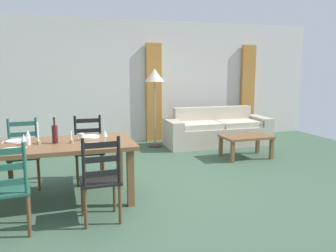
{
  "coord_description": "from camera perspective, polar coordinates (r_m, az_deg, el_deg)",
  "views": [
    {
      "loc": [
        -1.28,
        -4.29,
        1.65
      ],
      "look_at": [
        0.36,
        0.77,
        0.75
      ],
      "focal_mm": 36.64,
      "sensor_mm": 36.0,
      "label": 1
    }
  ],
  "objects": [
    {
      "name": "wine_bottle",
      "position": [
        4.37,
        -18.31,
        -1.2
      ],
      "size": [
        0.07,
        0.07,
        0.32
      ],
      "color": "#471919",
      "rests_on": "dining_table"
    },
    {
      "name": "fork_near_right",
      "position": [
        4.13,
        -14.24,
        -3.24
      ],
      "size": [
        0.02,
        0.17,
        0.01
      ],
      "primitive_type": "cube",
      "rotation": [
        0.0,
        0.0,
        0.01
      ],
      "color": "silver",
      "rests_on": "dining_table"
    },
    {
      "name": "ground_plane",
      "position": [
        4.78,
        -1.25,
        -10.73
      ],
      "size": [
        9.6,
        9.6,
        0.02
      ],
      "primitive_type": "cube",
      "color": "#3C5841"
    },
    {
      "name": "dining_table",
      "position": [
        4.39,
        -18.33,
        -3.88
      ],
      "size": [
        1.9,
        0.96,
        0.75
      ],
      "color": "brown",
      "rests_on": "ground_plane"
    },
    {
      "name": "wall_far",
      "position": [
        7.71,
        -8.41,
        7.26
      ],
      "size": [
        9.6,
        0.16,
        2.7
      ],
      "primitive_type": "cube",
      "color": "beige",
      "rests_on": "ground_plane"
    },
    {
      "name": "coffee_cup_primary",
      "position": [
        4.46,
        -14.18,
        -1.74
      ],
      "size": [
        0.07,
        0.07,
        0.09
      ],
      "primitive_type": "cylinder",
      "color": "beige",
      "rests_on": "dining_table"
    },
    {
      "name": "standing_lamp",
      "position": [
        7.14,
        -2.27,
        7.66
      ],
      "size": [
        0.4,
        0.4,
        1.64
      ],
      "color": "#332D28",
      "rests_on": "ground_plane"
    },
    {
      "name": "fork_far_left",
      "position": [
        4.66,
        -25.77,
        -2.46
      ],
      "size": [
        0.02,
        0.17,
        0.01
      ],
      "primitive_type": "cube",
      "rotation": [
        0.0,
        0.0,
        -0.02
      ],
      "color": "silver",
      "rests_on": "dining_table"
    },
    {
      "name": "candle_tall",
      "position": [
        4.38,
        -20.79,
        -1.85
      ],
      "size": [
        0.05,
        0.05,
        0.27
      ],
      "color": "#998C66",
      "rests_on": "dining_table"
    },
    {
      "name": "coffee_cup_secondary",
      "position": [
        4.39,
        -22.33,
        -2.35
      ],
      "size": [
        0.07,
        0.07,
        0.09
      ],
      "primitive_type": "cylinder",
      "color": "beige",
      "rests_on": "dining_table"
    },
    {
      "name": "dinner_plate_far_right",
      "position": [
        4.63,
        -12.81,
        -1.74
      ],
      "size": [
        0.24,
        0.24,
        0.02
      ],
      "primitive_type": "cylinder",
      "color": "white",
      "rests_on": "dining_table"
    },
    {
      "name": "candle_short",
      "position": [
        4.32,
        -15.77,
        -2.23
      ],
      "size": [
        0.05,
        0.05,
        0.15
      ],
      "color": "#998C66",
      "rests_on": "dining_table"
    },
    {
      "name": "wine_glass_far_left",
      "position": [
        4.52,
        -22.3,
        -1.19
      ],
      "size": [
        0.06,
        0.06,
        0.16
      ],
      "color": "white",
      "rests_on": "dining_table"
    },
    {
      "name": "dining_chair_far_left",
      "position": [
        5.18,
        -22.86,
        -4.25
      ],
      "size": [
        0.44,
        0.42,
        0.96
      ],
      "color": "#24594F",
      "rests_on": "ground_plane"
    },
    {
      "name": "dinner_plate_far_left",
      "position": [
        4.64,
        -23.94,
        -2.3
      ],
      "size": [
        0.24,
        0.24,
        0.02
      ],
      "primitive_type": "cylinder",
      "color": "white",
      "rests_on": "dining_table"
    },
    {
      "name": "dinner_plate_near_right",
      "position": [
        4.14,
        -12.17,
        -3.04
      ],
      "size": [
        0.24,
        0.24,
        0.02
      ],
      "primitive_type": "cylinder",
      "color": "white",
      "rests_on": "dining_table"
    },
    {
      "name": "fork_far_right",
      "position": [
        4.62,
        -14.66,
        -1.91
      ],
      "size": [
        0.03,
        0.17,
        0.01
      ],
      "primitive_type": "cube",
      "rotation": [
        0.0,
        0.0,
        -0.07
      ],
      "color": "silver",
      "rests_on": "dining_table"
    },
    {
      "name": "curtain_panel_left",
      "position": [
        7.76,
        -2.37,
        5.52
      ],
      "size": [
        0.35,
        0.08,
        2.2
      ],
      "primitive_type": "cube",
      "color": "#B27633",
      "rests_on": "ground_plane"
    },
    {
      "name": "dining_chair_near_left",
      "position": [
        3.76,
        -25.2,
        -9.5
      ],
      "size": [
        0.44,
        0.43,
        0.96
      ],
      "color": "#235847",
      "rests_on": "ground_plane"
    },
    {
      "name": "coffee_table",
      "position": [
        6.51,
        12.85,
        -2.12
      ],
      "size": [
        0.9,
        0.56,
        0.42
      ],
      "color": "brown",
      "rests_on": "ground_plane"
    },
    {
      "name": "dining_chair_near_right",
      "position": [
        3.76,
        -11.14,
        -8.73
      ],
      "size": [
        0.43,
        0.41,
        0.96
      ],
      "color": "black",
      "rests_on": "ground_plane"
    },
    {
      "name": "couch",
      "position": [
        7.57,
        8.07,
        -0.85
      ],
      "size": [
        2.3,
        0.85,
        0.8
      ],
      "color": "#C1B49C",
      "rests_on": "ground_plane"
    },
    {
      "name": "curtain_panel_right",
      "position": [
        8.71,
        13.1,
        5.72
      ],
      "size": [
        0.35,
        0.08,
        2.2
      ],
      "primitive_type": "cube",
      "color": "#B27633",
      "rests_on": "ground_plane"
    },
    {
      "name": "dinner_plate_near_left",
      "position": [
        4.15,
        -24.63,
        -3.67
      ],
      "size": [
        0.24,
        0.24,
        0.02
      ],
      "primitive_type": "cylinder",
      "color": "white",
      "rests_on": "dining_table"
    },
    {
      "name": "dining_chair_far_right",
      "position": [
        5.19,
        -13.02,
        -3.71
      ],
      "size": [
        0.43,
        0.41,
        0.96
      ],
      "color": "black",
      "rests_on": "ground_plane"
    },
    {
      "name": "wine_glass_near_left",
      "position": [
        4.24,
        -22.88,
        -1.88
      ],
      "size": [
        0.06,
        0.06,
        0.16
      ],
      "color": "white",
      "rests_on": "dining_table"
    },
    {
      "name": "wine_glass_near_right",
      "position": [
        4.25,
        -10.45,
        -1.25
      ],
      "size": [
        0.06,
        0.06,
        0.16
      ],
      "color": "white",
      "rests_on": "dining_table"
    }
  ]
}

